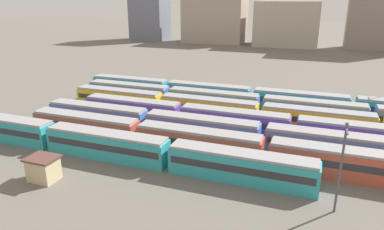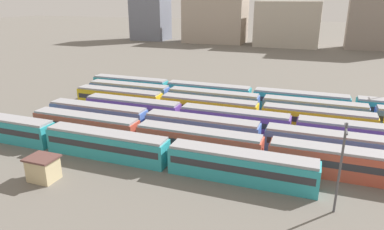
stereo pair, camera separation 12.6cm
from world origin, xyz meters
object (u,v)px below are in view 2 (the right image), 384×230
train_track_6 (252,97)px  signal_hut (43,168)px  train_track_2 (201,128)px  train_track_5 (261,105)px  catenary_pole_0 (341,164)px  train_track_0 (107,144)px  train_track_1 (343,163)px  train_track_3 (293,128)px  train_track_4 (381,127)px

train_track_6 → signal_hut: train_track_6 is taller
signal_hut → train_track_2: bearing=53.2°
train_track_5 → signal_hut: bearing=-120.9°
catenary_pole_0 → train_track_2: bearing=144.8°
catenary_pole_0 → train_track_0: bearing=173.9°
catenary_pole_0 → train_track_1: bearing=83.1°
train_track_2 → signal_hut: train_track_2 is taller
train_track_6 → train_track_5: bearing=-62.9°
train_track_2 → signal_hut: 23.21m
train_track_2 → train_track_6: same height
train_track_1 → train_track_3: 12.44m
train_track_1 → train_track_4: bearing=68.9°
train_track_0 → train_track_6: size_ratio=0.75×
train_track_1 → train_track_3: size_ratio=1.25×
train_track_0 → train_track_2: (10.31, 10.40, 0.00)m
train_track_1 → catenary_pole_0: size_ratio=9.49×
train_track_4 → train_track_6: (-22.29, 10.40, 0.00)m
train_track_2 → train_track_1: bearing=-14.4°
train_track_4 → train_track_5: 20.31m
train_track_1 → train_track_2: size_ratio=1.68×
catenary_pole_0 → train_track_4: bearing=73.7°
train_track_0 → signal_hut: bearing=-113.8°
train_track_4 → train_track_2: bearing=-158.3°
train_track_3 → train_track_4: (12.84, 5.20, 0.00)m
train_track_1 → train_track_5: same height
train_track_5 → train_track_4: bearing=-14.8°
train_track_1 → train_track_5: size_ratio=1.25×
train_track_1 → catenary_pole_0: bearing=-96.9°
train_track_1 → train_track_2: same height
train_track_3 → catenary_pole_0: bearing=-72.7°
train_track_3 → signal_hut: (-27.27, -23.78, -0.35)m
train_track_4 → catenary_pole_0: size_ratio=11.41×
train_track_0 → train_track_3: size_ratio=0.75×
train_track_1 → train_track_5: (-13.62, 20.80, 0.00)m
train_track_4 → train_track_0: bearing=-150.3°
train_track_3 → signal_hut: size_ratio=20.75×
train_track_5 → signal_hut: 39.84m
train_track_6 → train_track_2: bearing=-100.6°
train_track_4 → train_track_6: bearing=155.0°
train_track_1 → catenary_pole_0: (-1.01, -8.33, 3.57)m
train_track_0 → train_track_6: same height
catenary_pole_0 → signal_hut: (-33.09, -5.04, -3.92)m
train_track_3 → train_track_4: 13.85m
train_track_0 → train_track_1: size_ratio=0.60×
train_track_4 → catenary_pole_0: catenary_pole_0 is taller
train_track_1 → train_track_5: 24.86m
train_track_0 → train_track_5: (16.87, 26.00, 0.00)m
train_track_4 → signal_hut: bearing=-144.2°
train_track_6 → signal_hut: (-17.82, -39.38, -0.35)m
train_track_2 → train_track_6: size_ratio=0.75×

